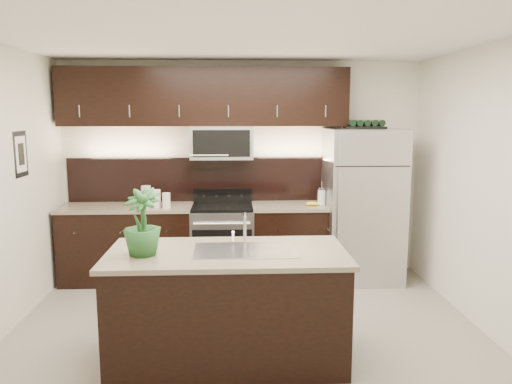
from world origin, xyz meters
TOP-DOWN VIEW (x-y plane):
  - ground at (0.00, 0.00)m, footprint 4.50×4.50m
  - room_walls at (-0.11, -0.04)m, footprint 4.52×4.02m
  - counter_run at (-0.46, 1.69)m, footprint 3.51×0.65m
  - upper_fixtures at (-0.43, 1.84)m, footprint 3.49×0.40m
  - island at (-0.17, -0.38)m, footprint 1.96×0.96m
  - sink_faucet at (-0.02, -0.37)m, footprint 0.84×0.50m
  - refrigerator at (1.47, 1.63)m, footprint 0.90×0.81m
  - wine_rack at (1.47, 1.63)m, footprint 0.46×0.29m
  - plant at (-0.84, -0.46)m, footprint 0.36×0.36m
  - canisters at (-1.07, 1.60)m, footprint 0.36×0.21m
  - french_press at (0.97, 1.64)m, footprint 0.10×0.10m
  - bananas at (0.81, 1.61)m, footprint 0.16×0.13m

SIDE VIEW (x-z plane):
  - ground at x=0.00m, z-range 0.00..0.00m
  - counter_run at x=-0.46m, z-range 0.00..0.94m
  - island at x=-0.17m, z-range 0.00..0.94m
  - refrigerator at x=1.47m, z-range 0.00..1.87m
  - sink_faucet at x=-0.02m, z-range 0.81..1.10m
  - bananas at x=0.81m, z-range 0.94..0.99m
  - french_press at x=0.97m, z-range 0.90..1.19m
  - canisters at x=-1.07m, z-range 0.93..1.18m
  - plant at x=-0.84m, z-range 0.94..1.47m
  - room_walls at x=-0.11m, z-range 0.34..3.05m
  - wine_rack at x=1.47m, z-range 1.87..1.97m
  - upper_fixtures at x=-0.43m, z-range 1.31..2.97m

